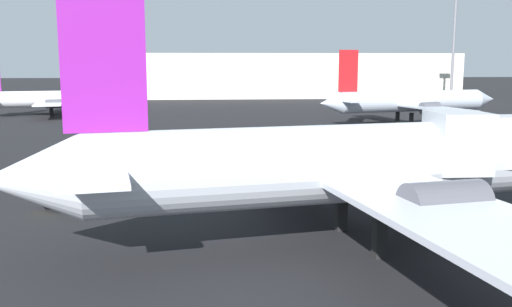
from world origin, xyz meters
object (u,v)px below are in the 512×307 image
airplane_far_left (56,99)px  light_mast_right (454,41)px  airplane_at_gate (380,162)px  baggage_cart (66,195)px  airplane_distant (410,101)px

airplane_far_left → light_mast_right: bearing=-1.9°
airplane_at_gate → airplane_far_left: size_ratio=1.36×
airplane_far_left → baggage_cart: 60.38m
airplane_distant → airplane_far_left: size_ratio=1.02×
baggage_cart → airplane_far_left: bearing=54.8°
airplane_at_gate → airplane_distant: size_ratio=1.33×
baggage_cart → light_mast_right: size_ratio=0.12×
airplane_at_gate → light_mast_right: 86.92m
airplane_distant → airplane_far_left: airplane_distant is taller
baggage_cart → light_mast_right: light_mast_right is taller
airplane_distant → light_mast_right: size_ratio=1.19×
airplane_far_left → airplane_at_gate: bearing=-75.8°
airplane_at_gate → airplane_distant: 49.74m
airplane_distant → baggage_cart: 51.86m
light_mast_right → airplane_distant: bearing=-121.7°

